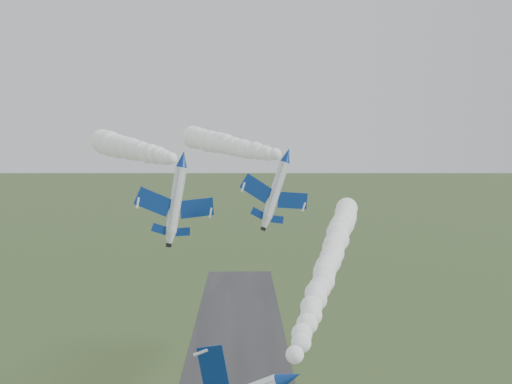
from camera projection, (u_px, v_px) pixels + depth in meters
jet_lead at (289, 378)px, 49.97m from camera, size 5.53×12.80×9.67m
smoke_trail_jet_lead at (332, 254)px, 90.80m from camera, size 20.22×77.14×4.75m
jet_pair_left at (183, 159)px, 77.97m from camera, size 11.01×12.80×3.69m
smoke_trail_jet_pair_left at (128, 148)px, 107.59m from camera, size 28.57×56.59×5.31m
jet_pair_right at (287, 155)px, 77.88m from camera, size 9.57×11.75×3.89m
smoke_trail_jet_pair_right at (222, 144)px, 115.12m from camera, size 25.01×71.77×5.32m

